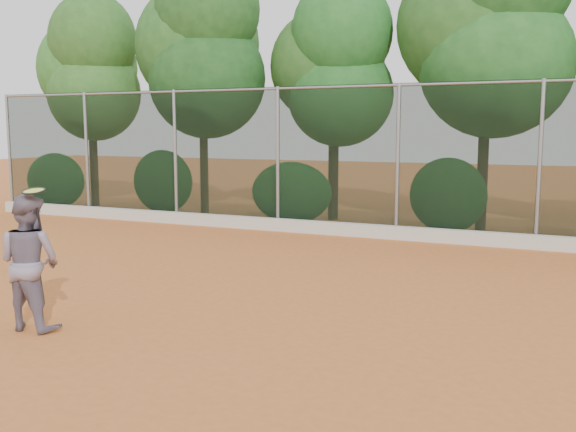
% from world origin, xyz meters
% --- Properties ---
extents(ground, '(80.00, 80.00, 0.00)m').
position_xyz_m(ground, '(0.00, 0.00, 0.00)').
color(ground, '#BF662D').
rests_on(ground, ground).
extents(concrete_curb, '(24.00, 0.20, 0.30)m').
position_xyz_m(concrete_curb, '(0.00, 6.82, 0.15)').
color(concrete_curb, beige).
rests_on(concrete_curb, ground).
extents(tennis_player, '(0.85, 0.68, 1.69)m').
position_xyz_m(tennis_player, '(-2.39, -1.48, 0.85)').
color(tennis_player, slate).
rests_on(tennis_player, ground).
extents(chainlink_fence, '(24.09, 0.09, 3.50)m').
position_xyz_m(chainlink_fence, '(-0.00, 7.00, 1.86)').
color(chainlink_fence, black).
rests_on(chainlink_fence, ground).
extents(foliage_backdrop, '(23.70, 3.63, 7.55)m').
position_xyz_m(foliage_backdrop, '(-0.55, 8.98, 4.40)').
color(foliage_backdrop, '#482B1C').
rests_on(foliage_backdrop, ground).
extents(tennis_racket, '(0.33, 0.33, 0.53)m').
position_xyz_m(tennis_racket, '(-2.19, -1.55, 1.71)').
color(tennis_racket, black).
rests_on(tennis_racket, ground).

